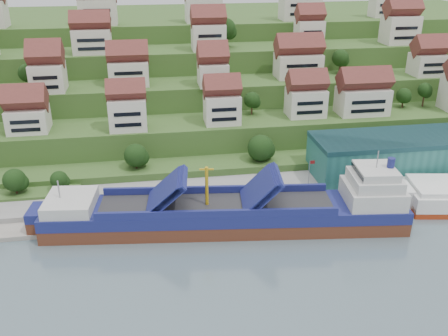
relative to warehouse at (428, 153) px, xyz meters
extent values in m
plane|color=slate|center=(-52.00, -17.00, -7.20)|extent=(300.00, 300.00, 0.00)
cube|color=gray|center=(-32.00, -2.00, -6.10)|extent=(180.00, 14.00, 2.20)
cube|color=#2D4C1E|center=(-52.00, 69.00, -5.20)|extent=(260.00, 128.00, 4.00)
cube|color=#2D4C1E|center=(-52.00, 74.00, -1.70)|extent=(260.00, 118.00, 11.00)
cube|color=#2D4C1E|center=(-52.00, 82.00, 1.80)|extent=(260.00, 102.00, 18.00)
cube|color=#2D4C1E|center=(-52.00, 90.00, 5.30)|extent=(260.00, 86.00, 25.00)
cube|color=#2D4C1E|center=(-52.00, 99.00, 8.30)|extent=(260.00, 68.00, 31.00)
cube|color=silver|center=(-101.25, 22.46, 6.88)|extent=(10.22, 8.57, 6.15)
cube|color=silver|center=(-75.49, 19.56, 8.01)|extent=(9.72, 7.03, 8.43)
cube|color=silver|center=(-50.19, 20.86, 7.75)|extent=(9.51, 7.62, 7.91)
cube|color=silver|center=(-25.67, 23.27, 7.66)|extent=(10.54, 7.73, 7.73)
cube|color=silver|center=(-8.95, 22.50, 7.55)|extent=(14.22, 8.26, 7.49)
cube|color=silver|center=(-97.25, 36.08, 14.65)|extent=(9.23, 8.98, 7.71)
cube|color=silver|center=(-74.97, 39.05, 14.32)|extent=(11.44, 7.90, 7.04)
cube|color=silver|center=(-50.70, 34.70, 14.07)|extent=(8.42, 8.56, 6.53)
cube|color=silver|center=(-23.23, 40.13, 14.44)|extent=(13.88, 8.36, 7.27)
cube|color=silver|center=(18.00, 36.54, 14.13)|extent=(9.79, 8.04, 6.66)
cube|color=silver|center=(-85.76, 52.43, 21.53)|extent=(11.60, 7.30, 7.46)
cube|color=silver|center=(-49.59, 52.24, 21.86)|extent=(10.42, 7.79, 8.11)
cube|color=silver|center=(-16.01, 53.15, 22.02)|extent=(8.60, 7.14, 8.43)
cube|color=silver|center=(16.17, 53.43, 22.43)|extent=(11.11, 8.47, 9.25)
cube|color=silver|center=(-84.59, 71.49, 27.93)|extent=(12.46, 7.51, 8.26)
cube|color=silver|center=(-48.59, 72.41, 27.99)|extent=(12.43, 8.15, 8.39)
cube|color=silver|center=(-13.42, 72.78, 28.27)|extent=(13.85, 8.73, 8.93)
cube|color=silver|center=(20.26, 75.29, 27.53)|extent=(9.82, 7.05, 7.47)
ellipsoid|color=#1A3913|center=(-41.88, 9.11, 0.35)|extent=(6.90, 6.90, 6.90)
ellipsoid|color=#1A3913|center=(-74.00, 9.29, 0.31)|extent=(5.89, 5.89, 5.89)
ellipsoid|color=#1A3913|center=(5.69, 26.11, 7.45)|extent=(4.53, 4.53, 4.53)
ellipsoid|color=#1A3913|center=(12.30, 26.11, 8.92)|extent=(4.29, 4.29, 4.29)
ellipsoid|color=#1A3913|center=(-40.60, 26.66, 8.15)|extent=(4.61, 4.61, 4.61)
ellipsoid|color=#1A3913|center=(-8.51, 42.83, 15.79)|extent=(5.36, 5.36, 5.36)
ellipsoid|color=#1A3913|center=(-104.05, 42.38, 14.66)|extent=(5.30, 5.30, 5.30)
ellipsoid|color=#1A3913|center=(-43.37, 56.21, 23.82)|extent=(6.57, 6.57, 6.57)
ellipsoid|color=#1A3913|center=(-16.70, 58.94, 23.29)|extent=(5.71, 5.71, 5.71)
ellipsoid|color=#1A3913|center=(-11.44, 56.97, 21.71)|extent=(4.09, 4.09, 4.09)
ellipsoid|color=#1A3913|center=(-101.73, 2.00, -1.02)|extent=(5.31, 5.31, 5.31)
ellipsoid|color=#1A3913|center=(-91.85, 2.00, -1.68)|extent=(4.19, 4.19, 4.19)
cube|color=#276A63|center=(0.00, 0.00, 0.00)|extent=(60.00, 15.00, 10.00)
cylinder|color=gray|center=(-34.00, -7.00, -1.00)|extent=(0.16, 0.16, 8.00)
cube|color=maroon|center=(-33.40, -7.00, 2.60)|extent=(1.20, 0.05, 0.80)
cube|color=#592C1B|center=(-55.29, -16.25, -6.20)|extent=(77.47, 20.53, 4.91)
cube|color=navy|center=(-55.29, -16.25, -2.98)|extent=(77.48, 20.65, 2.55)
cube|color=beige|center=(-87.49, -12.52, -0.52)|extent=(11.05, 12.25, 2.55)
cube|color=#262628|center=(-57.24, -16.03, -1.70)|extent=(49.94, 15.61, 0.29)
cube|color=navy|center=(-67.97, -14.78, 1.64)|extent=(8.56, 11.62, 6.79)
cube|color=navy|center=(-48.46, -17.04, 1.64)|extent=(8.19, 11.58, 7.18)
cylinder|color=gold|center=(-59.19, -15.80, 2.62)|extent=(0.76, 0.76, 8.84)
cube|color=beige|center=(-24.06, -19.87, 0.17)|extent=(13.00, 12.48, 3.93)
cube|color=beige|center=(-24.06, -19.87, 3.31)|extent=(10.91, 11.08, 2.46)
cube|color=beige|center=(-24.06, -19.87, 5.37)|extent=(8.82, 9.69, 1.77)
cylinder|color=navy|center=(-21.14, -20.21, 7.24)|extent=(1.74, 1.74, 2.16)
camera|label=1|loc=(-70.52, -108.29, 48.41)|focal=40.00mm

